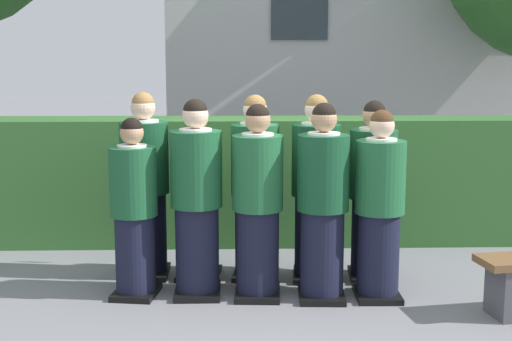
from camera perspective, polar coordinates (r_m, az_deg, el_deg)
name	(u,v)px	position (r m, az deg, el deg)	size (l,w,h in m)	color
ground_plane	(257,296)	(6.20, 0.07, -10.03)	(60.00, 60.00, 0.00)	slate
student_front_row_0	(134,213)	(6.10, -9.78, -3.35)	(0.42, 0.52, 1.54)	black
student_front_row_1	(197,203)	(6.04, -4.81, -2.63)	(0.44, 0.53, 1.69)	black
student_front_row_2	(258,206)	(5.99, 0.13, -2.89)	(0.43, 0.49, 1.65)	black
student_front_row_3	(323,207)	(5.96, 5.39, -2.92)	(0.43, 0.50, 1.67)	black
student_front_row_4	(379,210)	(6.05, 9.91, -3.13)	(0.42, 0.47, 1.61)	black
student_rear_row_0	(145,189)	(6.62, -8.91, -1.52)	(0.45, 0.53, 1.72)	black
student_rear_row_1	(198,196)	(6.53, -4.70, -2.03)	(0.43, 0.51, 1.62)	black
student_rear_row_2	(255,191)	(6.51, -0.08, -1.69)	(0.45, 0.56, 1.70)	black
student_rear_row_3	(316,192)	(6.48, 4.82, -1.75)	(0.44, 0.52, 1.70)	black
student_rear_row_4	(372,195)	(6.55, 9.33, -1.97)	(0.43, 0.50, 1.65)	black
hedge	(252,180)	(7.79, -0.31, -0.79)	(9.15, 0.70, 1.37)	#33662D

